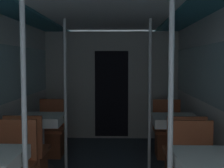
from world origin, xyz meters
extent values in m
cube|color=silver|center=(1.30, 1.95, 1.03)|extent=(0.05, 6.70, 2.06)
cube|color=#9EC6D1|center=(1.29, 1.95, 1.33)|extent=(0.03, 6.16, 0.74)
cube|color=silver|center=(0.00, 1.95, 2.11)|extent=(2.60, 6.70, 0.04)
cube|color=#2D707F|center=(-1.06, 1.95, 2.07)|extent=(0.47, 6.43, 0.03)
cube|color=#2D707F|center=(1.06, 1.95, 2.07)|extent=(0.47, 6.43, 0.03)
cube|color=#A8A8A3|center=(0.00, 4.48, 1.03)|extent=(2.54, 0.08, 2.06)
cube|color=black|center=(0.00, 4.44, 0.86)|extent=(0.64, 0.01, 1.64)
cube|color=#B25633|center=(-0.92, 1.68, 0.66)|extent=(0.44, 0.04, 0.43)
cylinder|color=silver|center=(-0.57, 0.90, 1.03)|extent=(0.04, 0.04, 2.06)
cylinder|color=#4C4C51|center=(-0.92, 2.69, 0.01)|extent=(0.33, 0.33, 0.01)
cylinder|color=#B7B7BC|center=(-0.92, 2.69, 0.37)|extent=(0.09, 0.09, 0.71)
cube|color=#B2B2B7|center=(-0.92, 2.69, 0.73)|extent=(0.56, 0.56, 0.02)
cube|color=white|center=(-0.92, 2.69, 0.69)|extent=(0.60, 0.60, 0.12)
cube|color=#B25633|center=(-0.92, 2.10, 0.42)|extent=(0.44, 0.44, 0.05)
cube|color=#B25633|center=(-0.92, 1.90, 0.66)|extent=(0.44, 0.04, 0.43)
cube|color=brown|center=(-0.92, 3.28, 0.20)|extent=(0.37, 0.37, 0.39)
cube|color=#B25633|center=(-0.92, 3.28, 0.42)|extent=(0.44, 0.44, 0.05)
cube|color=#B25633|center=(-0.92, 3.48, 0.66)|extent=(0.44, 0.04, 0.43)
cylinder|color=silver|center=(-0.57, 2.69, 1.03)|extent=(0.04, 0.04, 2.06)
cube|color=#B2B2B7|center=(0.92, 0.90, 0.73)|extent=(0.56, 0.56, 0.02)
cube|color=white|center=(0.92, 0.90, 0.69)|extent=(0.60, 0.60, 0.12)
cube|color=#B25633|center=(0.92, 1.68, 0.66)|extent=(0.44, 0.04, 0.43)
cylinder|color=silver|center=(0.57, 0.90, 1.03)|extent=(0.04, 0.04, 2.06)
cylinder|color=#B7B7BC|center=(0.92, 2.69, 0.37)|extent=(0.09, 0.09, 0.71)
cube|color=#B2B2B7|center=(0.92, 2.69, 0.73)|extent=(0.56, 0.56, 0.02)
cube|color=white|center=(0.92, 2.69, 0.69)|extent=(0.60, 0.60, 0.12)
cube|color=#B25633|center=(0.92, 2.10, 0.42)|extent=(0.44, 0.44, 0.05)
cube|color=#B25633|center=(0.92, 1.90, 0.66)|extent=(0.44, 0.04, 0.43)
cube|color=brown|center=(0.92, 3.28, 0.20)|extent=(0.37, 0.37, 0.39)
cube|color=#B25633|center=(0.92, 3.28, 0.42)|extent=(0.44, 0.44, 0.05)
cube|color=#B25633|center=(0.92, 3.48, 0.66)|extent=(0.44, 0.04, 0.43)
cylinder|color=silver|center=(0.57, 2.69, 1.03)|extent=(0.04, 0.04, 2.06)
camera|label=1|loc=(0.19, -1.51, 1.48)|focal=50.00mm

